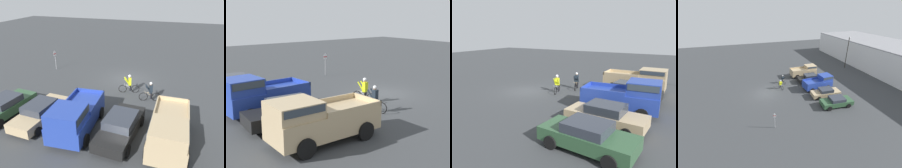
# 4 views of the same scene
# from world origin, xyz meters

# --- Properties ---
(ground_plane) EXTENTS (80.00, 80.00, 0.00)m
(ground_plane) POSITION_xyz_m (0.00, 0.00, 0.00)
(ground_plane) COLOR #383A3D
(warehouse_building) EXTENTS (44.89, 12.91, 5.56)m
(warehouse_building) POSITION_xyz_m (0.00, 28.46, 2.78)
(warehouse_building) COLOR silver
(warehouse_building) RESTS_ON ground_plane
(pickup_truck_0) EXTENTS (2.25, 5.17, 2.17)m
(pickup_truck_0) POSITION_xyz_m (-4.55, 8.90, 1.14)
(pickup_truck_0) COLOR tan
(pickup_truck_0) RESTS_ON ground_plane
(sedan_0) EXTENTS (2.27, 4.83, 1.45)m
(sedan_0) POSITION_xyz_m (-1.75, 8.79, 0.73)
(sedan_0) COLOR black
(sedan_0) RESTS_ON ground_plane
(pickup_truck_1) EXTENTS (2.58, 5.08, 2.26)m
(pickup_truck_1) POSITION_xyz_m (1.02, 9.25, 1.15)
(pickup_truck_1) COLOR #233D9E
(pickup_truck_1) RESTS_ON ground_plane
(sedan_1) EXTENTS (2.13, 4.64, 1.36)m
(sedan_1) POSITION_xyz_m (3.85, 8.82, 0.69)
(sedan_1) COLOR tan
(sedan_1) RESTS_ON ground_plane
(sedan_2) EXTENTS (2.27, 4.61, 1.38)m
(sedan_2) POSITION_xyz_m (6.65, 8.93, 0.71)
(sedan_2) COLOR #2D5133
(sedan_2) RESTS_ON ground_plane
(cyclist_0) EXTENTS (1.74, 0.59, 1.67)m
(cyclist_0) POSITION_xyz_m (-0.81, 2.76, 0.84)
(cyclist_0) COLOR black
(cyclist_0) RESTS_ON ground_plane
(cyclist_1) EXTENTS (1.69, 0.58, 1.64)m
(cyclist_1) POSITION_xyz_m (-2.74, 3.70, 0.80)
(cyclist_1) COLOR black
(cyclist_1) RESTS_ON ground_plane
(fire_lane_sign) EXTENTS (0.11, 0.29, 2.08)m
(fire_lane_sign) POSITION_xyz_m (8.23, -0.39, 1.26)
(fire_lane_sign) COLOR #9E9EA3
(fire_lane_sign) RESTS_ON ground_plane
(lamppost) EXTENTS (0.36, 0.36, 7.03)m
(lamppost) POSITION_xyz_m (-5.96, 19.70, 4.10)
(lamppost) COLOR #2D2823
(lamppost) RESTS_ON ground_plane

